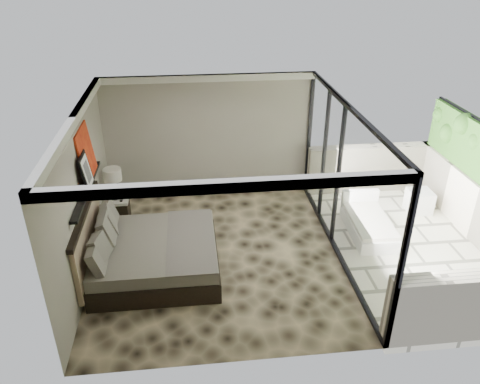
{
  "coord_description": "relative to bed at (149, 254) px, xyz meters",
  "views": [
    {
      "loc": [
        -0.38,
        -7.13,
        5.14
      ],
      "look_at": [
        0.46,
        0.4,
        1.13
      ],
      "focal_mm": 35.0,
      "sensor_mm": 36.0,
      "label": 1
    }
  ],
  "objects": [
    {
      "name": "back_wall",
      "position": [
        1.21,
        2.76,
        1.04
      ],
      "size": [
        4.5,
        0.02,
        2.8
      ],
      "primitive_type": "cube",
      "color": "gray",
      "rests_on": "floor"
    },
    {
      "name": "left_wall",
      "position": [
        -1.03,
        0.27,
        1.04
      ],
      "size": [
        0.02,
        5.0,
        2.8
      ],
      "primitive_type": "cube",
      "color": "gray",
      "rests_on": "floor"
    },
    {
      "name": "glass_wall",
      "position": [
        3.46,
        0.27,
        1.04
      ],
      "size": [
        0.08,
        5.0,
        2.8
      ],
      "primitive_type": "cube",
      "color": "white",
      "rests_on": "floor"
    },
    {
      "name": "framed_print",
      "position": [
        -0.93,
        0.37,
        1.47
      ],
      "size": [
        0.11,
        0.5,
        0.6
      ],
      "primitive_type": "cube",
      "rotation": [
        0.0,
        -0.14,
        0.0
      ],
      "color": "black",
      "rests_on": "picture_ledge"
    },
    {
      "name": "nightstand",
      "position": [
        -0.77,
        1.84,
        -0.11
      ],
      "size": [
        0.62,
        0.62,
        0.5
      ],
      "primitive_type": "cube",
      "rotation": [
        0.0,
        0.0,
        0.27
      ],
      "color": "black",
      "rests_on": "floor"
    },
    {
      "name": "lounger",
      "position": [
        4.28,
        0.79,
        -0.17
      ],
      "size": [
        0.84,
        1.58,
        0.61
      ],
      "rotation": [
        0.0,
        0.0,
        -0.04
      ],
      "color": "white",
      "rests_on": "terrace_slab"
    },
    {
      "name": "bed",
      "position": [
        0.0,
        0.0,
        0.0
      ],
      "size": [
        2.21,
        2.14,
        1.22
      ],
      "color": "black",
      "rests_on": "floor"
    },
    {
      "name": "abstract_canvas",
      "position": [
        -0.98,
        0.8,
        1.62
      ],
      "size": [
        0.13,
        0.9,
        0.9
      ],
      "primitive_type": "cube",
      "rotation": [
        0.0,
        -0.1,
        0.0
      ],
      "color": "red",
      "rests_on": "picture_ledge"
    },
    {
      "name": "picture_ledge",
      "position": [
        -0.97,
        0.37,
        1.14
      ],
      "size": [
        0.12,
        2.2,
        0.05
      ],
      "primitive_type": "cube",
      "color": "black",
      "rests_on": "left_wall"
    },
    {
      "name": "ceiling",
      "position": [
        1.21,
        0.27,
        2.43
      ],
      "size": [
        4.5,
        5.0,
        0.02
      ],
      "primitive_type": "cube",
      "color": "silver",
      "rests_on": "back_wall"
    },
    {
      "name": "terrace_slab",
      "position": [
        4.96,
        0.27,
        -0.42
      ],
      "size": [
        3.0,
        5.0,
        0.12
      ],
      "primitive_type": "cube",
      "color": "beige",
      "rests_on": "ground"
    },
    {
      "name": "table_lamp",
      "position": [
        -0.78,
        1.84,
        0.58
      ],
      "size": [
        0.36,
        0.36,
        0.66
      ],
      "color": "black",
      "rests_on": "nightstand"
    },
    {
      "name": "floor",
      "position": [
        1.21,
        0.27,
        -0.36
      ],
      "size": [
        5.0,
        5.0,
        0.0
      ],
      "primitive_type": "plane",
      "color": "black",
      "rests_on": "ground"
    },
    {
      "name": "ottoman",
      "position": [
        5.66,
        1.49,
        -0.12
      ],
      "size": [
        0.49,
        0.49,
        0.48
      ],
      "primitive_type": "cube",
      "rotation": [
        0.0,
        0.0,
        -0.01
      ],
      "color": "silver",
      "rests_on": "terrace_slab"
    }
  ]
}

